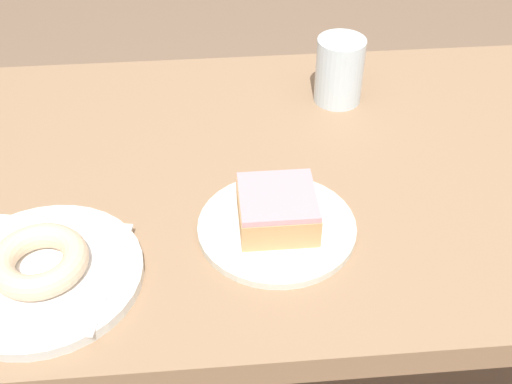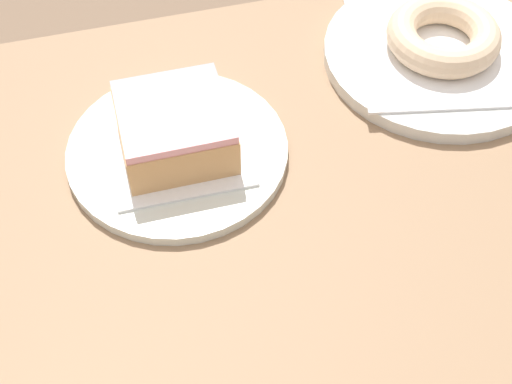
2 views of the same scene
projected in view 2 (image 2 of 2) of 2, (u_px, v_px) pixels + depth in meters
table at (43, 362)px, 0.64m from camera, size 1.16×0.64×0.73m
plate_glazed_square at (178, 151)px, 0.66m from camera, size 0.20×0.20×0.01m
napkin_glazed_square at (177, 146)px, 0.65m from camera, size 0.12×0.12×0.00m
donut_glazed_square at (175, 127)px, 0.63m from camera, size 0.09×0.09×0.05m
plate_sugar_ring at (439, 55)px, 0.73m from camera, size 0.23×0.23×0.01m
napkin_sugar_ring at (440, 48)px, 0.73m from camera, size 0.20×0.20×0.00m
donut_sugar_ring at (444, 35)px, 0.71m from camera, size 0.11×0.11×0.03m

